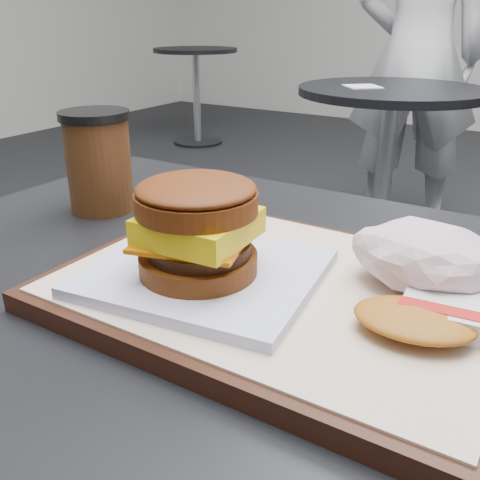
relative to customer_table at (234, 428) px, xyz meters
The scene contains 10 objects.
customer_table is the anchor object (origin of this frame).
serving_tray 0.21m from the customer_table, 15.43° to the right, with size 0.38×0.28×0.02m.
breakfast_sandwich 0.25m from the customer_table, 87.51° to the right, with size 0.21×0.19×0.09m.
hash_brown 0.29m from the customer_table, ahead, with size 0.12×0.10×0.02m.
crumpled_wrapper 0.29m from the customer_table, 12.92° to the left, with size 0.12×0.09×0.05m, color silver, non-canonical shape.
coffee_cup 0.36m from the customer_table, 163.40° to the left, with size 0.09×0.09×0.12m.
neighbor_table 1.69m from the customer_table, 101.98° to the left, with size 0.70×0.70×0.75m.
napkin 1.66m from the customer_table, 105.73° to the left, with size 0.12×0.12×0.00m, color silver.
patron 2.26m from the customer_table, 100.78° to the left, with size 0.60×0.39×1.64m, color silver.
bg_table_mid 4.00m from the customer_table, 126.87° to the left, with size 0.66×0.66×0.75m.
Camera 1 is at (0.25, -0.38, 1.00)m, focal length 40.00 mm.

